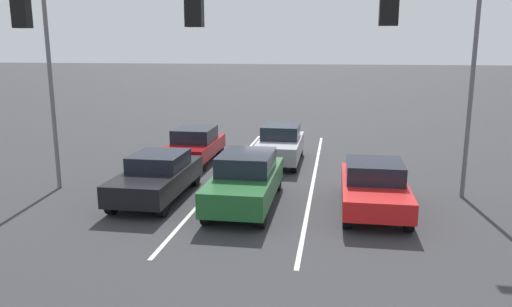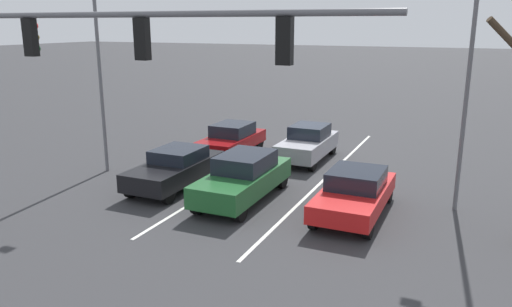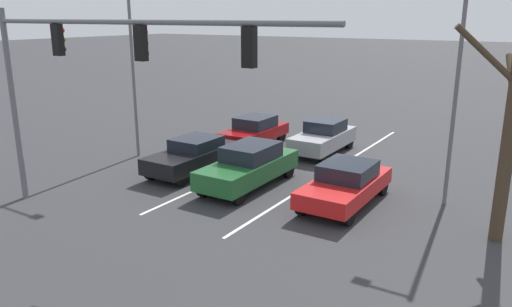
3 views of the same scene
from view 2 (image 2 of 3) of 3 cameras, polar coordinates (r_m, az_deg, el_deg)
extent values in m
plane|color=#333335|center=(22.96, 5.66, -0.61)|extent=(240.00, 240.00, 0.00)
cube|color=silver|center=(20.42, 8.16, -2.60)|extent=(0.12, 16.48, 0.01)
cube|color=silver|center=(21.54, -0.52, -1.54)|extent=(0.12, 16.48, 0.01)
cube|color=#1E5928|center=(17.38, -1.51, -3.16)|extent=(1.81, 4.79, 0.71)
cube|color=black|center=(17.38, -1.23, -0.94)|extent=(1.59, 2.18, 0.59)
cube|color=red|center=(19.17, 3.23, -0.93)|extent=(0.24, 0.06, 0.12)
cube|color=red|center=(19.63, -0.21, -0.53)|extent=(0.24, 0.06, 0.12)
cylinder|color=black|center=(15.65, -1.80, -6.58)|extent=(0.22, 0.68, 0.68)
cylinder|color=black|center=(16.34, -6.71, -5.74)|extent=(0.22, 0.68, 0.68)
cylinder|color=black|center=(18.78, 3.01, -2.94)|extent=(0.22, 0.68, 0.68)
cylinder|color=black|center=(19.36, -1.26, -2.38)|extent=(0.22, 0.68, 0.68)
cube|color=black|center=(19.04, -9.21, -1.90)|extent=(1.83, 4.50, 0.65)
cube|color=black|center=(19.11, -8.83, -0.08)|extent=(1.61, 1.90, 0.47)
cube|color=red|center=(20.50, -4.36, -0.09)|extent=(0.24, 0.06, 0.12)
cube|color=red|center=(21.12, -7.42, 0.27)|extent=(0.24, 0.06, 0.12)
cylinder|color=black|center=(17.40, -10.01, -4.65)|extent=(0.22, 0.65, 0.65)
cylinder|color=black|center=(18.29, -14.10, -3.92)|extent=(0.22, 0.65, 0.65)
cylinder|color=black|center=(20.11, -4.69, -1.83)|extent=(0.22, 0.65, 0.65)
cylinder|color=black|center=(20.89, -8.48, -1.32)|extent=(0.22, 0.65, 0.65)
cube|color=red|center=(16.38, 11.17, -4.80)|extent=(1.89, 4.50, 0.56)
cube|color=black|center=(16.38, 11.42, -2.77)|extent=(1.66, 1.91, 0.55)
cube|color=red|center=(18.29, 14.80, -2.49)|extent=(0.24, 0.06, 0.12)
cube|color=red|center=(18.52, 10.78, -2.04)|extent=(0.24, 0.06, 0.12)
cylinder|color=black|center=(14.81, 12.73, -8.17)|extent=(0.22, 0.70, 0.70)
cylinder|color=black|center=(15.17, 6.67, -7.34)|extent=(0.22, 0.70, 0.70)
cylinder|color=black|center=(17.86, 14.89, -4.33)|extent=(0.22, 0.70, 0.70)
cylinder|color=black|center=(18.16, 9.83, -3.73)|extent=(0.22, 0.70, 0.70)
cube|color=maroon|center=(23.52, -2.82, 1.39)|extent=(1.79, 4.13, 0.56)
cube|color=black|center=(23.51, -2.69, 2.78)|extent=(1.57, 1.93, 0.56)
cube|color=red|center=(25.01, 0.55, 2.53)|extent=(0.24, 0.06, 0.12)
cube|color=red|center=(25.53, -2.03, 2.77)|extent=(0.24, 0.06, 0.12)
cylinder|color=black|center=(21.98, -2.76, -0.31)|extent=(0.22, 0.69, 0.69)
cylinder|color=black|center=(22.69, -6.21, 0.10)|extent=(0.22, 0.69, 0.69)
cylinder|color=black|center=(24.55, 0.33, 1.30)|extent=(0.22, 0.69, 0.69)
cylinder|color=black|center=(25.19, -2.85, 1.62)|extent=(0.22, 0.69, 0.69)
cube|color=gray|center=(22.56, 5.91, 0.89)|extent=(1.73, 4.22, 0.70)
cube|color=black|center=(22.66, 6.15, 2.57)|extent=(1.52, 1.78, 0.56)
cube|color=red|center=(24.29, 8.81, 2.20)|extent=(0.24, 0.06, 0.12)
cube|color=red|center=(24.62, 6.10, 2.46)|extent=(0.24, 0.06, 0.12)
cylinder|color=black|center=(21.02, 6.47, -1.13)|extent=(0.22, 0.66, 0.66)
cylinder|color=black|center=(21.49, 2.74, -0.70)|extent=(0.22, 0.66, 0.66)
cylinder|color=black|center=(23.87, 8.72, 0.70)|extent=(0.22, 0.66, 0.66)
cylinder|color=black|center=(24.28, 5.38, 1.04)|extent=(0.22, 0.66, 0.66)
cylinder|color=slate|center=(12.06, -13.82, 15.19)|extent=(12.02, 0.14, 0.14)
cube|color=black|center=(10.25, 3.29, 12.70)|extent=(0.32, 0.22, 0.95)
sphere|color=red|center=(10.39, 3.64, 14.29)|extent=(0.20, 0.20, 0.20)
sphere|color=#4C420C|center=(10.40, 3.62, 12.72)|extent=(0.20, 0.20, 0.20)
sphere|color=#0A3814|center=(10.41, 3.59, 11.15)|extent=(0.20, 0.20, 0.20)
cube|color=black|center=(11.94, -12.88, 12.63)|extent=(0.32, 0.22, 0.95)
sphere|color=red|center=(12.06, -12.49, 14.02)|extent=(0.20, 0.20, 0.20)
sphere|color=#4C420C|center=(12.07, -12.42, 12.67)|extent=(0.20, 0.20, 0.20)
sphere|color=#0A3814|center=(12.08, -12.34, 11.32)|extent=(0.20, 0.20, 0.20)
cube|color=black|center=(14.29, -24.38, 11.99)|extent=(0.32, 0.22, 0.95)
sphere|color=red|center=(14.39, -24.02, 13.18)|extent=(0.20, 0.20, 0.20)
sphere|color=#4C420C|center=(14.39, -23.90, 12.05)|extent=(0.20, 0.20, 0.20)
sphere|color=#0A3814|center=(14.40, -23.78, 10.92)|extent=(0.20, 0.20, 0.20)
cylinder|color=slate|center=(21.14, -17.48, 9.78)|extent=(0.14, 0.14, 8.92)
cylinder|color=slate|center=(17.08, 23.03, 7.13)|extent=(0.14, 0.14, 8.23)
camera|label=1|loc=(4.65, -58.49, -7.07)|focal=35.00mm
camera|label=3|loc=(2.83, 122.65, -0.16)|focal=35.00mm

